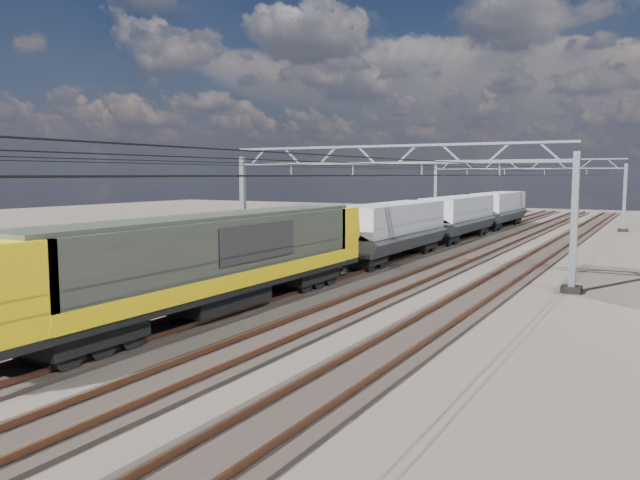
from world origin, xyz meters
The scene contains 13 objects.
ground centered at (0.00, 0.00, 0.00)m, with size 160.00×160.00×0.00m, color black.
track_outer_west centered at (-6.00, 0.00, 0.07)m, with size 2.60×140.00×0.30m.
track_loco centered at (-2.00, 0.00, 0.07)m, with size 2.60×140.00×0.30m.
track_inner_east centered at (2.00, 0.00, 0.07)m, with size 2.60×140.00×0.30m.
track_outer_east centered at (6.00, 0.00, 0.07)m, with size 2.60×140.00×0.30m.
catenary_gantry_mid centered at (0.00, 4.00, 3.91)m, with size 19.90×0.90×7.11m.
catenary_gantry_far centered at (0.00, 40.00, 3.91)m, with size 19.90×0.90×7.11m.
overhead_wires centered at (0.00, 8.00, 5.75)m, with size 12.03×140.00×0.53m.
locomotive centered at (-2.00, -7.99, 2.33)m, with size 2.76×21.10×3.62m.
hopper_wagon_lead centered at (-2.00, 9.71, 2.23)m, with size 3.38×13.00×3.25m.
hopper_wagon_mid centered at (-2.00, 23.91, 2.23)m, with size 3.38×13.00×3.25m.
hopper_wagon_third centered at (-2.00, 38.11, 2.23)m, with size 3.38×13.00×3.25m.
trackside_cabinet centered at (-8.60, -9.45, 0.85)m, with size 0.40×0.32×1.13m.
Camera 1 is at (13.33, -27.01, 5.53)m, focal length 35.00 mm.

